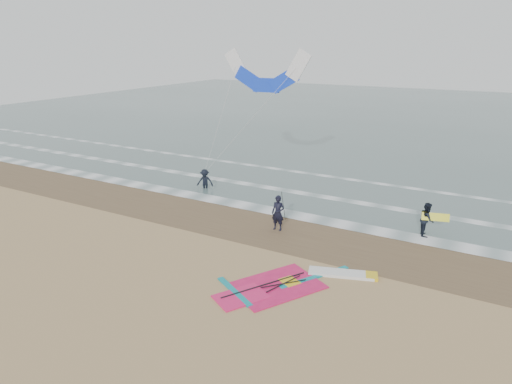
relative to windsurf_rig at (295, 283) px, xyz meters
The scene contains 11 objects.
ground 2.78m from the windsurf_rig, 153.32° to the right, with size 120.00×120.00×0.00m, color tan.
sea_water 46.82m from the windsurf_rig, 93.05° to the left, with size 120.00×80.00×0.02m, color #47605E.
wet_sand_band 5.36m from the windsurf_rig, 117.64° to the left, with size 120.00×5.00×0.01m, color brown.
foam_waterline 9.52m from the windsurf_rig, 105.14° to the left, with size 120.00×9.15×0.02m.
windsurf_rig is the anchor object (origin of this frame).
person_standing 5.67m from the windsurf_rig, 123.71° to the left, with size 0.68×0.45×1.86m, color black.
person_walking 8.54m from the windsurf_rig, 64.13° to the left, with size 0.84×0.65×1.73m, color black.
person_wading 13.49m from the windsurf_rig, 140.72° to the left, with size 1.09×0.63×1.69m, color black.
held_pole 5.59m from the windsurf_rig, 121.07° to the left, with size 0.17×0.86×1.82m.
carried_kiteboard 8.66m from the windsurf_rig, 61.44° to the left, with size 1.30×0.51×0.39m.
surf_kite 14.92m from the windsurf_rig, 123.34° to the left, with size 6.30×2.49×7.84m.
Camera 1 is at (9.05, -13.77, 9.28)m, focal length 32.00 mm.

